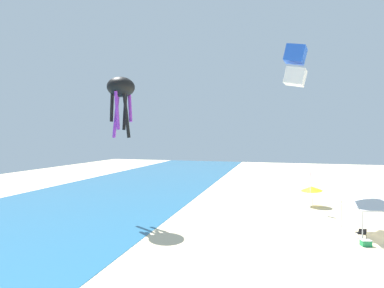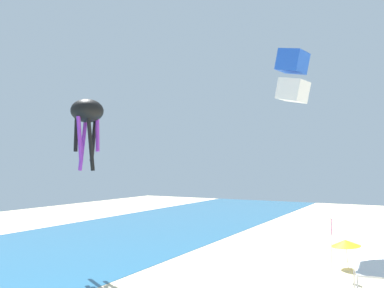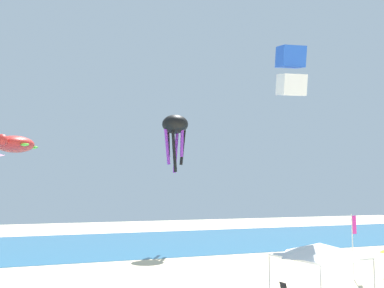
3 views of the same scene
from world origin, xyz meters
name	(u,v)px [view 3 (image 3 of 3)]	position (x,y,z in m)	size (l,w,h in m)	color
ocean_strip	(153,242)	(0.00, 29.35, 0.01)	(120.00, 21.59, 0.02)	#28668E
canopy_tent	(320,250)	(0.67, 2.90, 2.45)	(4.04, 3.94, 2.80)	#B7B7BC
banner_flag	(353,240)	(5.97, 6.63, 2.34)	(0.36, 0.06, 3.90)	silver
kite_octopus_black	(175,127)	(0.09, 22.80, 11.11)	(2.40, 2.40, 5.33)	black
kite_turtle_red	(14,144)	(-13.69, 27.76, 9.52)	(5.12, 5.20, 1.61)	red
kite_box_blue	(291,71)	(2.92, 8.23, 12.93)	(1.83, 2.03, 3.47)	blue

